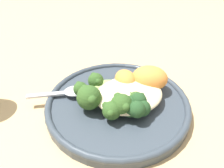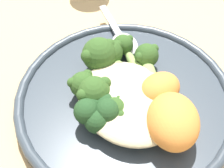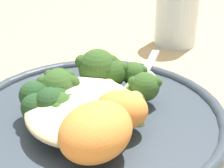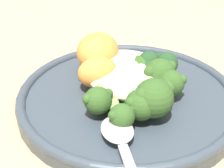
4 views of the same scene
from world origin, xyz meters
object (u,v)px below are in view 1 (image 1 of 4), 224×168
at_px(broccoli_stalk_2, 97,93).
at_px(sweet_potato_chunk_1, 125,80).
at_px(broccoli_stalk_6, 133,97).
at_px(kale_tuft, 135,106).
at_px(plate, 117,103).
at_px(broccoli_stalk_0, 103,82).
at_px(quinoa_mound, 129,94).
at_px(broccoli_stalk_1, 97,88).
at_px(spoon, 71,91).
at_px(broccoli_stalk_3, 95,96).
at_px(broccoli_stalk_4, 116,102).
at_px(sweet_potato_chunk_0, 150,78).
at_px(broccoli_stalk_5, 122,100).

distance_m(broccoli_stalk_2, sweet_potato_chunk_1, 0.06).
relative_size(broccoli_stalk_6, kale_tuft, 1.72).
distance_m(plate, broccoli_stalk_0, 0.05).
height_order(quinoa_mound, broccoli_stalk_2, broccoli_stalk_2).
xyz_separation_m(broccoli_stalk_0, broccoli_stalk_1, (0.02, 0.01, -0.00)).
xyz_separation_m(kale_tuft, spoon, (0.08, -0.10, -0.01)).
bearing_deg(quinoa_mound, plate, -29.63).
height_order(broccoli_stalk_3, broccoli_stalk_4, broccoli_stalk_3).
xyz_separation_m(quinoa_mound, broccoli_stalk_0, (0.03, -0.05, 0.00)).
bearing_deg(spoon, sweet_potato_chunk_0, 177.69).
bearing_deg(broccoli_stalk_2, broccoli_stalk_0, -136.98).
xyz_separation_m(broccoli_stalk_2, spoon, (0.04, -0.04, -0.01)).
xyz_separation_m(plate, spoon, (0.07, -0.05, 0.01)).
bearing_deg(broccoli_stalk_3, broccoli_stalk_1, -128.71).
relative_size(plate, broccoli_stalk_2, 2.54).
height_order(quinoa_mound, broccoli_stalk_1, broccoli_stalk_1).
bearing_deg(kale_tuft, broccoli_stalk_1, -64.49).
bearing_deg(quinoa_mound, broccoli_stalk_6, 105.06).
height_order(plate, broccoli_stalk_0, broccoli_stalk_0).
bearing_deg(plate, broccoli_stalk_5, 85.66).
bearing_deg(broccoli_stalk_5, plate, -154.10).
bearing_deg(broccoli_stalk_3, spoon, -71.44).
bearing_deg(broccoli_stalk_4, kale_tuft, 81.46).
relative_size(quinoa_mound, spoon, 1.08).
height_order(sweet_potato_chunk_0, sweet_potato_chunk_1, sweet_potato_chunk_0).
bearing_deg(broccoli_stalk_5, broccoli_stalk_6, 124.71).
relative_size(quinoa_mound, broccoli_stalk_2, 1.19).
height_order(broccoli_stalk_3, sweet_potato_chunk_0, sweet_potato_chunk_0).
bearing_deg(broccoli_stalk_1, sweet_potato_chunk_1, -173.64).
distance_m(broccoli_stalk_2, sweet_potato_chunk_0, 0.10).
height_order(sweet_potato_chunk_1, kale_tuft, sweet_potato_chunk_1).
xyz_separation_m(broccoli_stalk_1, sweet_potato_chunk_1, (-0.06, 0.01, 0.01)).
relative_size(sweet_potato_chunk_0, kale_tuft, 1.34).
distance_m(broccoli_stalk_3, spoon, 0.06).
relative_size(broccoli_stalk_5, sweet_potato_chunk_1, 2.24).
height_order(broccoli_stalk_0, broccoli_stalk_5, broccoli_stalk_5).
height_order(broccoli_stalk_2, broccoli_stalk_4, broccoli_stalk_2).
bearing_deg(plate, spoon, -35.74).
relative_size(quinoa_mound, sweet_potato_chunk_0, 1.84).
height_order(quinoa_mound, spoon, quinoa_mound).
bearing_deg(broccoli_stalk_4, broccoli_stalk_2, -108.18).
xyz_separation_m(plate, broccoli_stalk_0, (0.01, -0.04, 0.02)).
bearing_deg(plate, broccoli_stalk_3, -5.43).
bearing_deg(sweet_potato_chunk_1, broccoli_stalk_5, 57.24).
relative_size(broccoli_stalk_0, kale_tuft, 1.56).
relative_size(broccoli_stalk_1, broccoli_stalk_5, 1.10).
relative_size(broccoli_stalk_0, broccoli_stalk_1, 0.65).
height_order(broccoli_stalk_2, sweet_potato_chunk_1, sweet_potato_chunk_1).
height_order(broccoli_stalk_1, broccoli_stalk_5, broccoli_stalk_5).
relative_size(broccoli_stalk_0, broccoli_stalk_3, 0.60).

